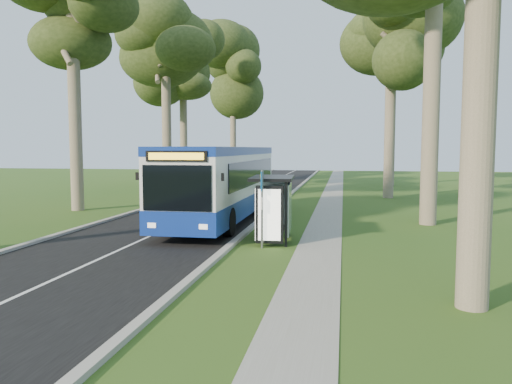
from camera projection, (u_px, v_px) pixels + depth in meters
ground at (234, 244)px, 17.58m from camera, size 120.00×120.00×0.00m
road at (212, 208)px, 28.00m from camera, size 7.00×100.00×0.02m
kerb_east at (273, 209)px, 27.39m from camera, size 0.25×100.00×0.12m
kerb_west at (152, 206)px, 28.60m from camera, size 0.25×100.00×0.12m
centre_line at (212, 208)px, 28.00m from camera, size 0.12×100.00×0.00m
footpath at (328, 211)px, 26.88m from camera, size 1.50×100.00×0.02m
bus at (223, 183)px, 23.11m from camera, size 2.74×12.96×3.43m
bus_stop_sign at (262, 200)px, 16.75m from camera, size 0.09×0.37×2.64m
bus_shelter at (275, 197)px, 17.77m from camera, size 1.65×2.83×2.35m
litter_bin at (284, 212)px, 22.94m from camera, size 0.50×0.50×0.88m
car_white at (203, 177)px, 46.21m from camera, size 2.10×4.41×1.45m
car_silver at (215, 177)px, 46.18m from camera, size 2.03×4.56×1.45m
tree_west_b at (71, 2)px, 26.28m from camera, size 5.20×5.20×14.97m
tree_west_c at (165, 38)px, 35.81m from camera, size 5.20×5.20×15.26m
tree_west_d at (183, 59)px, 45.95m from camera, size 5.20×5.20×15.60m
tree_west_e at (233, 79)px, 55.37m from camera, size 5.20×5.20×14.90m
tree_east_c at (392, 24)px, 33.06m from camera, size 5.20×5.20×15.67m
tree_east_d at (393, 58)px, 44.64m from camera, size 5.20×5.20×15.47m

